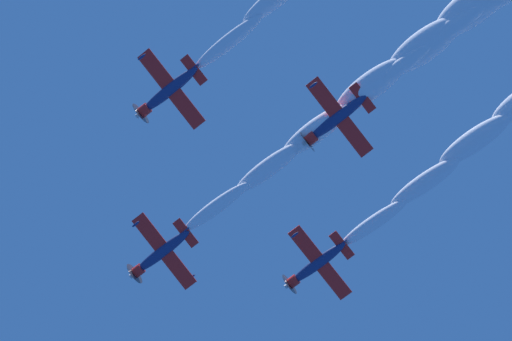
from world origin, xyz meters
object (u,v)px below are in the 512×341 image
object	(u,v)px
airplane_left_wingman	(168,91)
airplane_right_wingman	(316,265)
airplane_lead	(161,253)
airplane_slot_tail	(335,119)

from	to	relation	value
airplane_left_wingman	airplane_right_wingman	bearing A→B (deg)	120.16
airplane_left_wingman	airplane_right_wingman	world-z (taller)	airplane_left_wingman
airplane_lead	airplane_right_wingman	xyz separation A→B (m)	(4.14, 15.72, 0.70)
airplane_lead	airplane_slot_tail	xyz separation A→B (m)	(19.51, 11.64, 0.45)
airplane_left_wingman	airplane_right_wingman	size ratio (longest dim) A/B	0.99
airplane_right_wingman	airplane_slot_tail	world-z (taller)	airplane_right_wingman
airplane_lead	airplane_slot_tail	size ratio (longest dim) A/B	0.99
airplane_lead	airplane_left_wingman	xyz separation A→B (m)	(16.07, -4.81, 1.73)
airplane_right_wingman	airplane_slot_tail	xyz separation A→B (m)	(15.37, -4.08, -0.25)
airplane_lead	airplane_left_wingman	size ratio (longest dim) A/B	1.00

